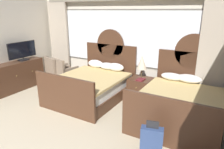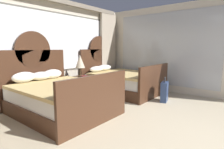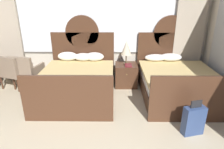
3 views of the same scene
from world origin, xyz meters
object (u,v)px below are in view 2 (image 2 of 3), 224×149
(bed_near_window, at_px, (59,96))
(nightstand_between_beds, at_px, (82,87))
(book_on_nightstand, at_px, (86,76))
(suitcase_on_floor, at_px, (164,92))
(table_lamp_on_nightstand, at_px, (80,62))
(bed_near_mirror, at_px, (122,81))

(bed_near_window, xyz_separation_m, nightstand_between_beds, (1.17, 0.57, -0.08))
(book_on_nightstand, xyz_separation_m, suitcase_on_floor, (0.99, -1.90, -0.34))
(book_on_nightstand, bearing_deg, table_lamp_on_nightstand, 107.95)
(nightstand_between_beds, bearing_deg, bed_near_window, -154.01)
(nightstand_between_beds, relative_size, table_lamp_on_nightstand, 0.97)
(bed_near_window, height_order, suitcase_on_floor, bed_near_window)
(bed_near_window, height_order, bed_near_mirror, same)
(nightstand_between_beds, distance_m, suitcase_on_floor, 2.27)
(table_lamp_on_nightstand, bearing_deg, suitcase_on_floor, -63.26)
(table_lamp_on_nightstand, bearing_deg, bed_near_window, -152.18)
(bed_near_mirror, bearing_deg, book_on_nightstand, 157.42)
(bed_near_window, distance_m, bed_near_mirror, 2.33)
(table_lamp_on_nightstand, bearing_deg, book_on_nightstand, -72.05)
(bed_near_window, height_order, book_on_nightstand, bed_near_window)
(nightstand_between_beds, bearing_deg, table_lamp_on_nightstand, 99.54)
(bed_near_window, xyz_separation_m, book_on_nightstand, (1.21, 0.46, 0.22))
(bed_near_mirror, height_order, nightstand_between_beds, bed_near_mirror)
(bed_near_window, relative_size, book_on_nightstand, 8.15)
(table_lamp_on_nightstand, bearing_deg, bed_near_mirror, -28.00)
(bed_near_window, bearing_deg, book_on_nightstand, 20.61)
(bed_near_mirror, distance_m, nightstand_between_beds, 1.30)
(bed_near_window, relative_size, bed_near_mirror, 1.00)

